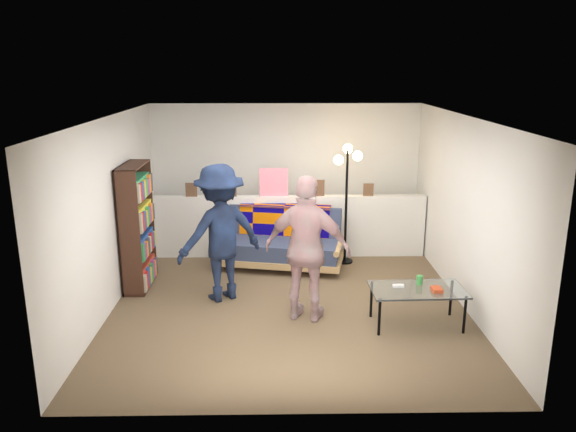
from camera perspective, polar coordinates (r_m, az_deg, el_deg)
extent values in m
plane|color=brown|center=(7.51, 0.06, -8.56)|extent=(5.00, 5.00, 0.00)
cube|color=silver|center=(9.55, -0.23, 4.18)|extent=(4.50, 0.10, 2.40)
cube|color=silver|center=(7.42, -17.58, 0.22)|extent=(0.10, 5.00, 2.40)
cube|color=silver|center=(7.50, 17.51, 0.38)|extent=(0.10, 5.00, 2.40)
cube|color=white|center=(6.90, 0.06, 9.99)|extent=(4.50, 5.00, 0.10)
cube|color=silver|center=(9.04, -0.16, -1.03)|extent=(4.45, 0.15, 1.00)
cube|color=brown|center=(8.97, -9.80, 2.64)|extent=(0.18, 0.02, 0.22)
cube|color=brown|center=(8.89, -5.98, 2.87)|extent=(0.22, 0.02, 0.28)
cube|color=white|center=(8.84, -1.46, 3.44)|extent=(0.45, 0.02, 0.45)
cube|color=brown|center=(8.88, 3.07, 2.85)|extent=(0.20, 0.02, 0.26)
cube|color=brown|center=(8.98, 8.17, 2.66)|extent=(0.16, 0.02, 0.20)
cube|color=tan|center=(8.64, -0.71, -4.26)|extent=(1.99, 1.18, 0.10)
cube|color=#2F3A55|center=(8.54, -0.77, -3.31)|extent=(1.86, 1.01, 0.24)
cube|color=#2F3A55|center=(8.80, -0.33, -0.75)|extent=(1.78, 0.57, 0.56)
cylinder|color=tan|center=(8.77, -6.39, -2.39)|extent=(0.25, 0.83, 0.09)
cylinder|color=tan|center=(8.45, 5.18, -3.03)|extent=(0.25, 0.83, 0.09)
cube|color=#0A0470|center=(8.73, -0.42, -0.89)|extent=(1.41, 0.37, 0.51)
cube|color=#0A0470|center=(8.78, -0.27, 1.06)|extent=(1.44, 0.51, 0.03)
sphere|color=orange|center=(8.39, 2.18, -1.77)|extent=(0.29, 0.29, 0.29)
cube|color=black|center=(8.03, -16.03, -1.04)|extent=(0.02, 0.86, 1.73)
cube|color=black|center=(7.60, -15.85, -1.93)|extent=(0.29, 0.02, 1.73)
cube|color=black|center=(8.39, -14.43, -0.23)|extent=(0.29, 0.02, 1.73)
cube|color=black|center=(7.81, -15.54, 4.99)|extent=(0.29, 0.86, 0.02)
cube|color=black|center=(8.26, -14.70, -6.67)|extent=(0.29, 0.86, 0.04)
cube|color=black|center=(8.11, -14.91, -3.77)|extent=(0.29, 0.83, 0.02)
cube|color=black|center=(7.99, -15.10, -1.04)|extent=(0.29, 0.83, 0.02)
cube|color=black|center=(7.89, -15.30, 1.77)|extent=(0.29, 0.83, 0.02)
cube|color=#C13B26|center=(8.20, -14.65, -5.55)|extent=(0.21, 0.81, 0.29)
cube|color=#234B9A|center=(8.06, -14.85, -2.74)|extent=(0.21, 0.81, 0.27)
cube|color=yellow|center=(7.95, -15.05, 0.03)|extent=(0.21, 0.81, 0.29)
cube|color=#35935B|center=(7.86, -15.25, 2.86)|extent=(0.21, 0.81, 0.27)
cylinder|color=black|center=(6.61, 9.27, -10.13)|extent=(0.03, 0.03, 0.44)
cylinder|color=black|center=(6.88, 17.51, -9.62)|extent=(0.03, 0.03, 0.44)
cylinder|color=black|center=(7.04, 8.46, -8.45)|extent=(0.03, 0.03, 0.44)
cylinder|color=black|center=(7.30, 16.21, -8.06)|extent=(0.03, 0.03, 0.44)
cube|color=silver|center=(6.85, 13.04, -7.29)|extent=(1.12, 0.64, 0.02)
cube|color=silver|center=(6.83, 11.13, -6.98)|extent=(0.13, 0.06, 0.03)
cube|color=#C24422|center=(6.82, 14.87, -7.23)|extent=(0.12, 0.16, 0.04)
cylinder|color=green|center=(6.96, 13.22, -6.35)|extent=(0.08, 0.08, 0.11)
cylinder|color=black|center=(8.94, 5.77, -4.57)|extent=(0.26, 0.26, 0.03)
cylinder|color=black|center=(8.68, 5.92, 0.86)|extent=(0.04, 0.04, 1.78)
sphere|color=#FFC672|center=(8.56, 5.17, 5.70)|extent=(0.15, 0.15, 0.15)
sphere|color=#FFC672|center=(8.51, 7.08, 6.08)|extent=(0.15, 0.15, 0.15)
sphere|color=#FFC672|center=(8.63, 6.11, 6.80)|extent=(0.15, 0.15, 0.15)
imported|color=black|center=(7.35, -6.91, -1.72)|extent=(1.35, 1.17, 1.81)
imported|color=pink|center=(6.70, 1.99, -3.40)|extent=(1.13, 0.73, 1.78)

